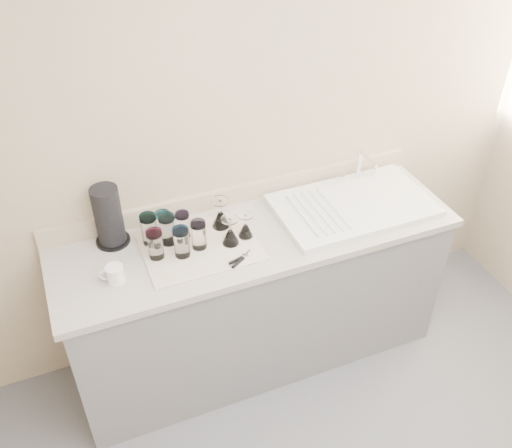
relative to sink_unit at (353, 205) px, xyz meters
name	(u,v)px	position (x,y,z in m)	size (l,w,h in m)	color
room_envelope	(421,300)	(-0.55, -1.20, 0.64)	(3.54, 3.50, 2.52)	#57575C
counter_unit	(257,296)	(-0.55, 0.00, -0.47)	(2.06, 0.62, 0.90)	slate
sink_unit	(353,205)	(0.00, 0.00, 0.00)	(0.82, 0.50, 0.22)	white
dish_towel	(200,247)	(-0.85, -0.01, -0.02)	(0.55, 0.42, 0.01)	silver
tumbler_teal	(149,229)	(-1.06, 0.12, 0.07)	(0.08, 0.08, 0.16)	white
tumbler_cyan	(163,225)	(-0.99, 0.14, 0.06)	(0.07, 0.07, 0.14)	white
tumbler_purple	(183,225)	(-0.90, 0.10, 0.06)	(0.07, 0.07, 0.14)	white
tumbler_magenta	(155,244)	(-1.06, 0.00, 0.07)	(0.08, 0.08, 0.15)	white
tumbler_blue	(181,242)	(-0.95, -0.03, 0.07)	(0.08, 0.08, 0.15)	white
tumbler_lavender	(199,235)	(-0.85, -0.01, 0.06)	(0.07, 0.07, 0.15)	white
tumbler_extra	(168,229)	(-0.98, 0.08, 0.07)	(0.08, 0.08, 0.16)	white
goblet_back_left	(221,217)	(-0.70, 0.11, 0.04)	(0.09, 0.09, 0.16)	white
goblet_front_left	(230,235)	(-0.70, -0.03, 0.04)	(0.08, 0.08, 0.15)	white
goblet_front_right	(246,229)	(-0.62, -0.01, 0.03)	(0.07, 0.07, 0.13)	white
can_opener	(241,259)	(-0.71, -0.17, 0.00)	(0.12, 0.08, 0.02)	silver
white_mug	(114,274)	(-1.28, -0.08, 0.02)	(0.12, 0.10, 0.08)	white
paper_towel_roll	(108,217)	(-1.23, 0.20, 0.13)	(0.17, 0.17, 0.31)	black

